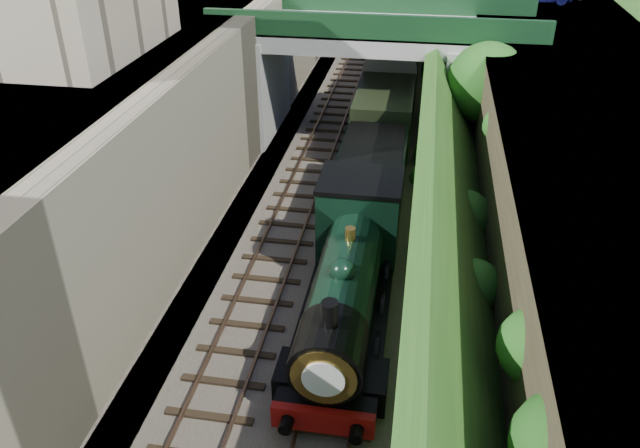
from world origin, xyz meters
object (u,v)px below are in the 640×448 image
(tree, at_px, (489,85))
(tender, at_px, (371,183))
(road_bridge, at_px, (384,66))
(locomotive, at_px, (348,280))

(tree, height_order, tender, tree)
(road_bridge, relative_size, tree, 2.42)
(road_bridge, bearing_deg, tender, -88.30)
(tree, relative_size, locomotive, 0.65)
(road_bridge, distance_m, tree, 6.49)
(locomotive, height_order, tender, locomotive)
(road_bridge, xyz_separation_m, tree, (4.97, -4.14, 0.57))
(tree, bearing_deg, road_bridge, 140.20)
(locomotive, distance_m, tender, 7.37)
(locomotive, bearing_deg, tender, 90.00)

